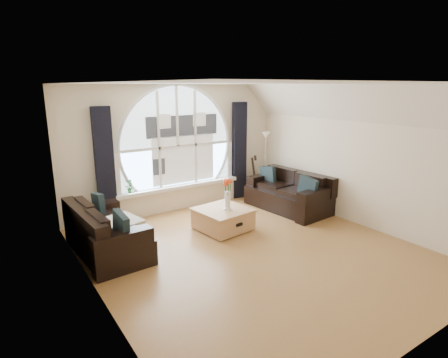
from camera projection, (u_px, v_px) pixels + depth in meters
The scene contains 21 objects.
ground at pixel (254, 251), 6.09m from camera, with size 5.00×5.50×0.01m, color brown.
ceiling at pixel (258, 83), 5.42m from camera, with size 5.00×5.50×0.01m, color silver.
wall_back at pixel (177, 148), 7.97m from camera, with size 5.00×0.01×2.70m, color beige.
wall_front at pixel (435, 226), 3.54m from camera, with size 5.00×0.01×2.70m, color beige.
wall_left at pixel (93, 199), 4.41m from camera, with size 0.01×5.50×2.70m, color beige.
wall_right at pixel (357, 156), 7.10m from camera, with size 0.01×5.50×2.70m, color beige.
attic_slope at pixel (352, 104), 6.69m from camera, with size 0.92×5.50×0.72m, color silver.
arched_window at pixel (177, 136), 7.88m from camera, with size 2.60×0.06×2.15m, color silver.
window_sill at pixel (180, 186), 8.09m from camera, with size 2.90×0.22×0.08m, color white.
window_frame at pixel (177, 136), 7.85m from camera, with size 2.76×0.08×2.15m, color white.
neighbor_house at pixel (184, 141), 7.98m from camera, with size 1.70×0.02×1.50m, color silver.
curtain_left at pixel (105, 167), 7.06m from camera, with size 0.35×0.12×2.30m, color black.
curtain_right at pixel (239, 151), 8.78m from camera, with size 0.35×0.12×2.30m, color black.
sofa_left at pixel (107, 229), 5.97m from camera, with size 0.90×1.79×0.80m, color black.
sofa_right at pixel (288, 192), 8.08m from camera, with size 0.92×1.85×0.82m, color black.
coffee_chest at pixel (223, 218), 6.98m from camera, with size 0.92×0.92×0.45m, color #B7824F.
throw_blanket at pixel (121, 222), 5.99m from camera, with size 0.55×0.55×0.10m, color silver.
vase_flowers at pixel (228, 189), 6.81m from camera, with size 0.24×0.24×0.70m, color white.
floor_lamp at pixel (265, 165), 8.92m from camera, with size 0.24×0.24×1.60m, color #B2B2B2.
guitar at pixel (252, 176), 8.94m from camera, with size 0.36×0.24×1.06m, color #996030.
potted_plant at pixel (129, 186), 7.43m from camera, with size 0.16×0.11×0.31m, color #1E6023.
Camera 1 is at (-3.53, -4.38, 2.67)m, focal length 29.48 mm.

